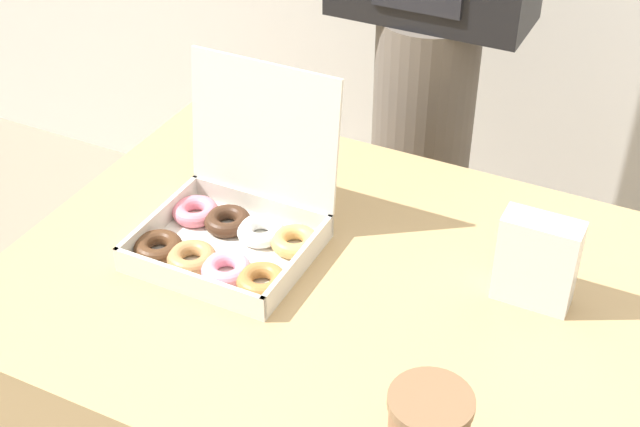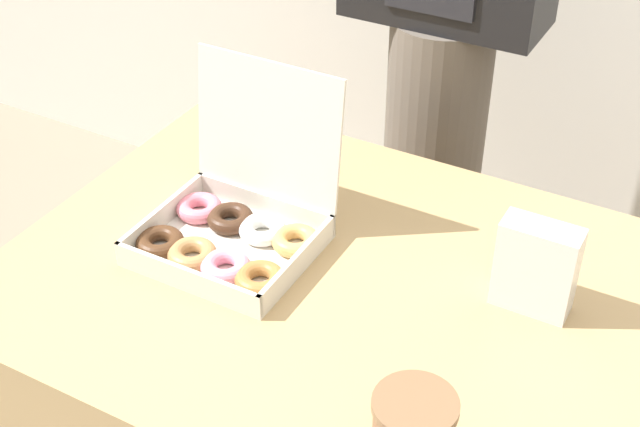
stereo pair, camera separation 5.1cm
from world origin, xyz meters
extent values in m
cube|color=silver|center=(-0.22, -0.03, 0.77)|extent=(0.27, 0.24, 0.01)
cube|color=silver|center=(-0.35, -0.03, 0.79)|extent=(0.01, 0.24, 0.04)
cube|color=silver|center=(-0.09, -0.03, 0.79)|extent=(0.01, 0.24, 0.04)
cube|color=silver|center=(-0.22, -0.14, 0.79)|extent=(0.27, 0.01, 0.04)
cube|color=silver|center=(-0.22, 0.09, 0.79)|extent=(0.27, 0.01, 0.04)
cube|color=silver|center=(-0.22, 0.11, 0.93)|extent=(0.27, 0.03, 0.24)
torus|color=#4C2D19|center=(-0.32, -0.08, 0.78)|extent=(0.11, 0.11, 0.03)
torus|color=pink|center=(-0.32, 0.03, 0.78)|extent=(0.09, 0.09, 0.03)
torus|color=#B27F4C|center=(-0.25, -0.08, 0.78)|extent=(0.10, 0.10, 0.03)
torus|color=#422819|center=(-0.25, 0.03, 0.78)|extent=(0.11, 0.11, 0.03)
torus|color=pink|center=(-0.19, -0.08, 0.78)|extent=(0.09, 0.09, 0.03)
torus|color=white|center=(-0.19, 0.03, 0.78)|extent=(0.10, 0.10, 0.03)
torus|color=#A87038|center=(-0.12, -0.08, 0.78)|extent=(0.10, 0.10, 0.03)
torus|color=tan|center=(-0.12, 0.03, 0.78)|extent=(0.10, 0.10, 0.03)
cylinder|color=brown|center=(0.23, -0.30, 0.89)|extent=(0.10, 0.10, 0.01)
cube|color=silver|center=(0.26, 0.08, 0.84)|extent=(0.12, 0.05, 0.15)
cylinder|color=#665B51|center=(-0.14, 0.70, 0.46)|extent=(0.23, 0.23, 0.92)
camera|label=1|loc=(0.43, -1.00, 1.68)|focal=50.00mm
camera|label=2|loc=(0.47, -0.97, 1.68)|focal=50.00mm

